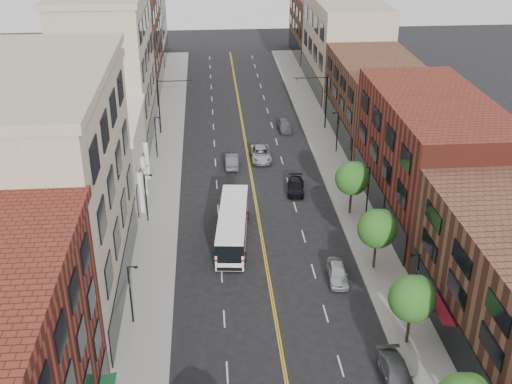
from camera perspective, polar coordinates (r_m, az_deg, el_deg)
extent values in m
cube|color=gray|center=(74.31, -8.20, 1.58)|extent=(4.00, 110.00, 0.15)
cube|color=gray|center=(75.57, 7.10, 2.09)|extent=(4.00, 110.00, 0.15)
cube|color=gray|center=(51.90, -17.77, -0.06)|extent=(10.00, 22.00, 18.00)
cube|color=silver|center=(69.96, -14.30, 2.88)|extent=(10.00, 14.00, 8.00)
cube|color=gray|center=(84.18, -13.00, 10.67)|extent=(10.00, 20.00, 18.00)
cube|color=brown|center=(103.76, -11.52, 12.91)|extent=(10.00, 20.00, 15.00)
cube|color=gray|center=(120.78, -10.74, 16.09)|extent=(10.00, 16.00, 20.00)
cube|color=maroon|center=(65.37, 15.26, 2.97)|extent=(10.00, 22.00, 12.00)
cube|color=brown|center=(84.43, 10.70, 8.09)|extent=(10.00, 20.00, 10.00)
cube|color=gray|center=(103.51, 7.89, 12.87)|extent=(10.00, 22.00, 14.00)
cube|color=brown|center=(122.96, 5.92, 14.44)|extent=(10.00, 18.00, 11.00)
cylinder|color=black|center=(48.99, 13.37, -11.71)|extent=(0.22, 0.22, 2.50)
sphere|color=#1F5A19|center=(47.43, 13.71, -9.19)|extent=(3.40, 3.40, 3.40)
sphere|color=#1F5A19|center=(47.60, 14.21, -8.37)|extent=(2.04, 2.04, 2.04)
cylinder|color=black|center=(56.79, 10.50, -5.53)|extent=(0.22, 0.22, 2.50)
sphere|color=#1F5A19|center=(55.45, 10.72, -3.21)|extent=(3.40, 3.40, 3.40)
sphere|color=#1F5A19|center=(55.67, 11.16, -2.53)|extent=(2.04, 2.04, 2.04)
cylinder|color=black|center=(65.20, 8.39, -0.88)|extent=(0.22, 0.22, 2.50)
sphere|color=#1F5A19|center=(64.03, 8.54, 1.22)|extent=(3.40, 3.40, 3.40)
sphere|color=#1F5A19|center=(64.28, 8.93, 1.80)|extent=(2.04, 2.04, 2.04)
cylinder|color=black|center=(49.77, -11.09, -8.97)|extent=(0.14, 0.14, 5.00)
cylinder|color=black|center=(48.33, -10.94, -6.55)|extent=(0.70, 0.10, 0.10)
cube|color=black|center=(48.33, -10.64, -6.59)|extent=(0.28, 0.14, 0.14)
cube|color=#19592D|center=(49.26, -11.19, -8.11)|extent=(0.04, 0.55, 0.35)
cylinder|color=black|center=(63.41, -9.74, -0.55)|extent=(0.14, 0.14, 5.00)
cylinder|color=black|center=(62.29, -9.59, 1.51)|extent=(0.70, 0.10, 0.10)
cube|color=black|center=(62.29, -9.36, 1.48)|extent=(0.28, 0.14, 0.14)
cube|color=#19592D|center=(63.01, -9.80, 0.18)|extent=(0.04, 0.55, 0.35)
cylinder|color=black|center=(77.96, -8.88, 4.82)|extent=(0.14, 0.14, 5.00)
cylinder|color=black|center=(77.05, -8.75, 6.56)|extent=(0.70, 0.10, 0.10)
cube|color=black|center=(77.05, -8.56, 6.53)|extent=(0.28, 0.14, 0.14)
cube|color=#19592D|center=(77.63, -8.93, 5.44)|extent=(0.04, 0.55, 0.35)
cylinder|color=black|center=(51.81, 14.06, -7.74)|extent=(0.14, 0.14, 5.00)
cylinder|color=black|center=(50.36, 13.99, -5.41)|extent=(0.70, 0.10, 0.10)
cube|color=black|center=(50.31, 13.71, -5.48)|extent=(0.28, 0.14, 0.14)
cube|color=#19592D|center=(51.32, 14.17, -6.91)|extent=(0.04, 0.55, 0.35)
cylinder|color=black|center=(65.03, 9.92, 0.16)|extent=(0.14, 0.14, 5.00)
cylinder|color=black|center=(63.88, 9.79, 2.15)|extent=(0.70, 0.10, 0.10)
cube|color=black|center=(63.84, 9.57, 2.11)|extent=(0.28, 0.14, 0.14)
cube|color=#19592D|center=(64.64, 9.98, 0.87)|extent=(0.04, 0.55, 0.35)
cylinder|color=black|center=(79.28, 7.23, 5.31)|extent=(0.14, 0.14, 5.00)
cylinder|color=black|center=(78.34, 7.08, 7.00)|extent=(0.70, 0.10, 0.10)
cube|color=black|center=(78.31, 6.90, 6.97)|extent=(0.28, 0.14, 0.14)
cube|color=#19592D|center=(78.96, 7.27, 5.91)|extent=(0.04, 0.55, 0.35)
cylinder|color=black|center=(85.07, -8.61, 7.50)|extent=(0.18, 0.18, 7.20)
cylinder|color=black|center=(83.89, -7.25, 9.76)|extent=(4.40, 0.12, 0.12)
imported|color=black|center=(83.94, -5.99, 9.55)|extent=(0.15, 0.18, 0.90)
cylinder|color=black|center=(86.28, 6.25, 7.92)|extent=(0.18, 0.18, 7.20)
cylinder|color=black|center=(84.88, 4.88, 10.08)|extent=(4.40, 0.12, 0.12)
imported|color=black|center=(84.72, 3.65, 9.81)|extent=(0.15, 0.18, 0.90)
cube|color=white|center=(60.08, -2.08, -2.94)|extent=(3.59, 11.64, 2.77)
cube|color=black|center=(59.75, -2.09, -2.38)|extent=(3.64, 11.68, 1.00)
cube|color=#B80E0D|center=(60.22, -2.08, -3.17)|extent=(3.64, 11.68, 0.21)
cube|color=black|center=(55.04, -2.40, -5.67)|extent=(2.09, 0.27, 1.53)
cylinder|color=black|center=(57.47, -3.52, -5.77)|extent=(0.36, 0.94, 0.92)
cylinder|color=black|center=(57.33, -1.00, -5.80)|extent=(0.36, 0.94, 0.92)
cylinder|color=black|center=(64.02, -3.02, -2.11)|extent=(0.36, 0.94, 0.92)
cylinder|color=black|center=(63.90, -0.76, -2.13)|extent=(0.36, 0.94, 0.92)
imported|color=#56575C|center=(46.06, 12.39, -15.62)|extent=(2.01, 4.84, 1.40)
imported|color=#AEB1B6|center=(55.24, 7.26, -7.12)|extent=(1.97, 4.26, 1.41)
imported|color=#4A4A4F|center=(75.49, -2.16, 2.78)|extent=(1.62, 4.31, 1.40)
imported|color=black|center=(69.51, 3.55, 0.49)|extent=(2.35, 4.57, 1.27)
imported|color=#A7ABAF|center=(77.34, 0.43, 3.43)|extent=(2.46, 5.24, 1.45)
imported|color=#55555B|center=(86.46, 2.55, 5.95)|extent=(1.76, 4.20, 1.42)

